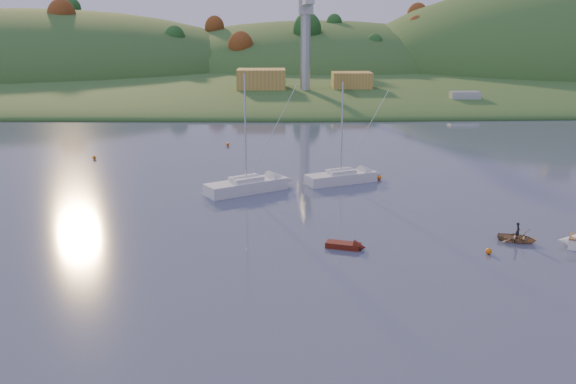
{
  "coord_description": "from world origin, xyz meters",
  "views": [
    {
      "loc": [
        -4.75,
        -26.25,
        18.14
      ],
      "look_at": [
        -3.63,
        31.27,
        2.65
      ],
      "focal_mm": 40.0,
      "sensor_mm": 36.0,
      "label": 1
    }
  ],
  "objects_px": {
    "sailboat_far": "(341,176)",
    "red_tender": "(351,246)",
    "canoe": "(517,238)",
    "sailboat_near": "(246,185)"
  },
  "relations": [
    {
      "from": "sailboat_far",
      "to": "red_tender",
      "type": "xyz_separation_m",
      "value": [
        -1.36,
        -21.99,
        -0.51
      ]
    },
    {
      "from": "sailboat_far",
      "to": "canoe",
      "type": "xyz_separation_m",
      "value": [
        12.91,
        -20.5,
        -0.41
      ]
    },
    {
      "from": "canoe",
      "to": "red_tender",
      "type": "height_order",
      "value": "red_tender"
    },
    {
      "from": "canoe",
      "to": "sailboat_far",
      "type": "bearing_deg",
      "value": 57.08
    },
    {
      "from": "sailboat_near",
      "to": "red_tender",
      "type": "height_order",
      "value": "sailboat_near"
    },
    {
      "from": "sailboat_near",
      "to": "red_tender",
      "type": "distance_m",
      "value": 20.38
    },
    {
      "from": "canoe",
      "to": "red_tender",
      "type": "relative_size",
      "value": 0.91
    },
    {
      "from": "red_tender",
      "to": "canoe",
      "type": "bearing_deg",
      "value": 24.85
    },
    {
      "from": "canoe",
      "to": "sailboat_near",
      "type": "bearing_deg",
      "value": 79.73
    },
    {
      "from": "sailboat_far",
      "to": "canoe",
      "type": "relative_size",
      "value": 3.61
    }
  ]
}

